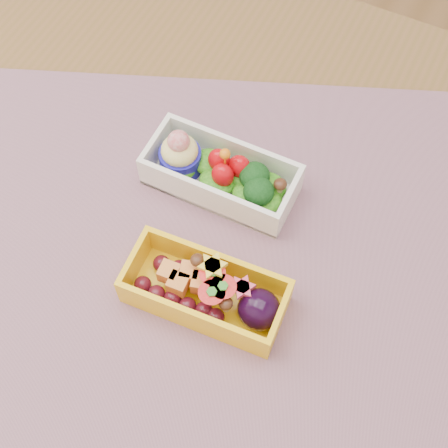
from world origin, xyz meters
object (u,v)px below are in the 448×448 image
at_px(placemat, 216,243).
at_px(bento_white, 220,174).
at_px(bento_yellow, 209,292).
at_px(table, 232,277).

distance_m(placemat, bento_white, 0.08).
bearing_deg(placemat, bento_yellow, -68.78).
height_order(placemat, bento_white, bento_white).
relative_size(bento_white, bento_yellow, 1.01).
xyz_separation_m(table, bento_white, (-0.04, 0.05, 0.12)).
height_order(table, placemat, placemat).
height_order(table, bento_white, bento_white).
bearing_deg(bento_yellow, placemat, 107.27).
bearing_deg(placemat, table, 43.12).
bearing_deg(bento_yellow, bento_white, 107.89).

